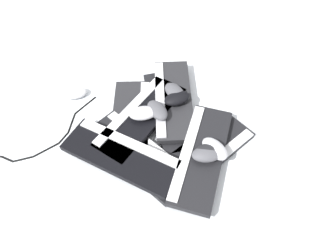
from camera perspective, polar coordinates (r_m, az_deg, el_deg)
The scene contains 18 objects.
ground_plane at distance 1.23m, azimuth 1.36°, elevation 0.27°, with size 3.20×3.20×0.00m, color silver.
keyboard_0 at distance 1.23m, azimuth -7.01°, elevation 0.87°, with size 0.32×0.46×0.03m.
keyboard_1 at distance 1.14m, azimuth -5.90°, elevation -5.24°, with size 0.46×0.29×0.03m.
keyboard_2 at distance 1.14m, azimuth 6.52°, elevation -5.52°, with size 0.33×0.46×0.03m.
keyboard_3 at distance 1.26m, azimuth 0.61°, elevation 3.24°, with size 0.38×0.44×0.03m.
keyboard_4 at distance 1.11m, azimuth -8.83°, elevation -5.54°, with size 0.45×0.18×0.03m.
keyboard_5 at distance 1.26m, azimuth 0.89°, elevation 5.25°, with size 0.33×0.46×0.03m.
keyboard_6 at distance 1.10m, azimuth 6.35°, elevation -5.47°, with size 0.20×0.45×0.03m.
keyboard_7 at distance 1.20m, azimuth -5.10°, elevation 1.79°, with size 0.22×0.46×0.03m.
mouse_0 at distance 1.17m, azimuth -2.04°, elevation 3.01°, with size 0.11×0.07×0.04m, color #4C4C51.
mouse_1 at distance 1.24m, azimuth 1.31°, elevation 6.53°, with size 0.11×0.07×0.04m, color #4C4C51.
mouse_2 at distance 1.38m, azimuth -17.45°, elevation 6.02°, with size 0.11×0.07×0.04m, color silver.
mouse_3 at distance 1.21m, azimuth 1.74°, elevation 5.30°, with size 0.11×0.07×0.04m, color black.
mouse_4 at distance 1.08m, azimuth 8.88°, elevation -4.30°, with size 0.11×0.07×0.04m, color #B7B7BC.
mouse_5 at distance 1.07m, azimuth 7.81°, elevation -4.78°, with size 0.11×0.07×0.04m, color black.
mouse_6 at distance 1.06m, azimuth 7.48°, elevation -5.31°, with size 0.11×0.07×0.04m, color #4C4C51.
mouse_7 at distance 1.17m, azimuth -4.78°, elevation 2.46°, with size 0.11×0.07×0.04m, color #B7B7BC.
cable_0 at distance 1.28m, azimuth -22.57°, elevation -1.99°, with size 0.28×0.44×0.01m.
Camera 1 is at (-0.27, 0.69, 0.98)m, focal length 32.00 mm.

